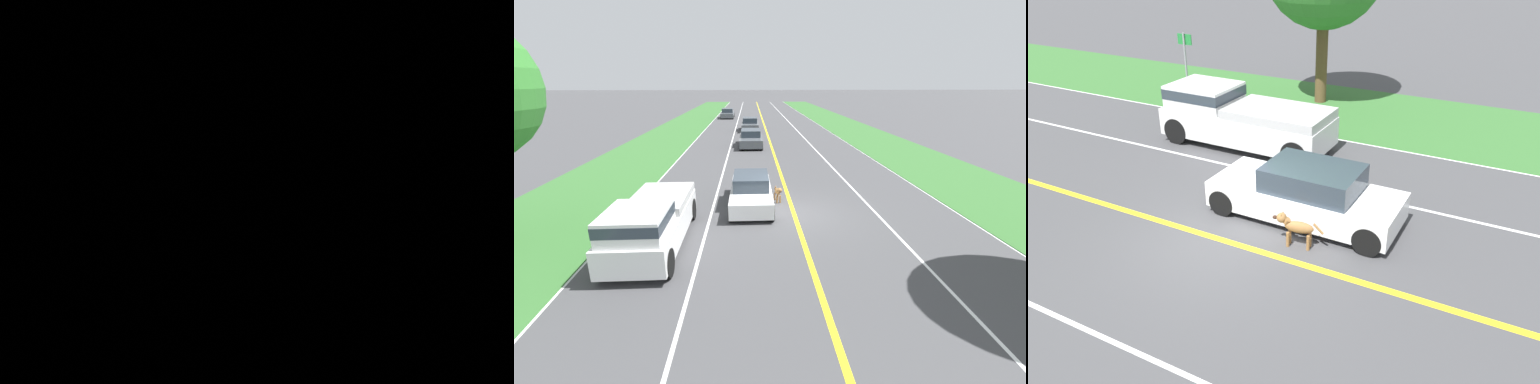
% 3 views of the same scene
% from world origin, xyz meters
% --- Properties ---
extents(ground_plane, '(400.00, 400.00, 0.00)m').
position_xyz_m(ground_plane, '(0.00, 0.00, 0.00)').
color(ground_plane, '#424244').
extents(centre_divider_line, '(0.18, 160.00, 0.01)m').
position_xyz_m(centre_divider_line, '(0.00, 0.00, 0.00)').
color(centre_divider_line, yellow).
rests_on(centre_divider_line, ground).
extents(lane_edge_line_right, '(0.14, 160.00, 0.01)m').
position_xyz_m(lane_edge_line_right, '(7.00, 0.00, 0.00)').
color(lane_edge_line_right, white).
rests_on(lane_edge_line_right, ground).
extents(lane_dash_same_dir, '(0.10, 160.00, 0.01)m').
position_xyz_m(lane_dash_same_dir, '(3.50, 0.00, 0.00)').
color(lane_dash_same_dir, white).
rests_on(lane_dash_same_dir, ground).
extents(lane_dash_oncoming, '(0.10, 160.00, 0.01)m').
position_xyz_m(lane_dash_oncoming, '(-3.50, 0.00, 0.00)').
color(lane_dash_oncoming, white).
rests_on(lane_dash_oncoming, ground).
extents(grass_verge_right, '(6.00, 160.00, 0.03)m').
position_xyz_m(grass_verge_right, '(10.00, 0.00, 0.01)').
color(grass_verge_right, '#33662D').
rests_on(grass_verge_right, ground).
extents(ego_car, '(1.82, 4.57, 1.39)m').
position_xyz_m(ego_car, '(1.80, -1.31, 0.65)').
color(ego_car, white).
rests_on(ego_car, ground).
extents(dog, '(0.35, 1.16, 0.80)m').
position_xyz_m(dog, '(0.56, -1.60, 0.50)').
color(dog, olive).
rests_on(dog, ground).
extents(pickup_truck, '(2.04, 5.50, 1.84)m').
position_xyz_m(pickup_truck, '(5.11, 2.65, 0.94)').
color(pickup_truck, silver).
rests_on(pickup_truck, ground).
extents(street_sign, '(0.11, 0.64, 2.79)m').
position_xyz_m(street_sign, '(7.81, 6.81, 1.74)').
color(street_sign, gray).
rests_on(street_sign, ground).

